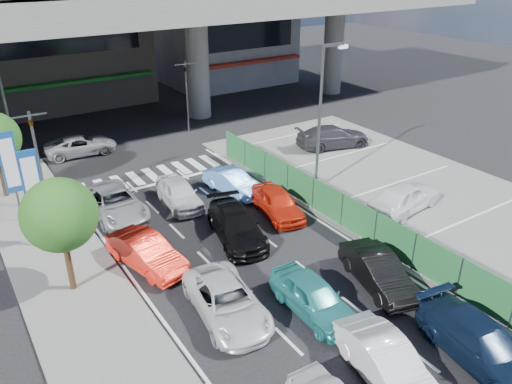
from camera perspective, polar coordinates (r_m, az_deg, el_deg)
ground at (r=20.60m, az=2.30°, el=-10.32°), size 120.00×120.00×0.00m
parking_lot at (r=28.61m, az=18.15°, el=-0.63°), size 12.00×28.00×0.06m
sidewalk_left at (r=21.41m, az=-20.09°, el=-10.37°), size 4.00×30.00×0.12m
fence_run at (r=23.74m, az=11.43°, el=-3.02°), size 0.16×22.00×1.80m
expressway at (r=36.94m, az=-18.84°, el=19.28°), size 64.00×14.00×10.75m
building_center at (r=47.68m, az=-22.45°, el=18.38°), size 14.00×10.90×15.00m
building_east at (r=52.60m, az=-3.87°, el=19.02°), size 12.00×10.90×12.00m
traffic_light_left at (r=26.99m, az=-24.08°, el=5.82°), size 1.60×1.24×5.20m
traffic_light_right at (r=36.81m, az=-8.03°, el=12.67°), size 1.60×1.24×5.20m
street_lamp_right at (r=26.86m, az=7.64°, el=9.64°), size 1.65×0.22×8.00m
street_lamp_left at (r=32.49m, az=-26.65°, el=9.99°), size 1.65×0.22×8.00m
signboard_near at (r=23.43m, az=-24.16°, el=0.62°), size 0.80×0.14×4.70m
signboard_far at (r=26.17m, az=-26.28°, el=2.74°), size 0.80×0.14×4.70m
tree_near at (r=19.73m, az=-21.53°, el=-2.49°), size 2.80×2.80×4.80m
hatch_white_back_mid at (r=16.76m, az=14.71°, el=-18.35°), size 2.16×4.38×1.38m
minivan_navy_back at (r=18.39m, az=24.38°, el=-15.49°), size 2.55×4.97×1.38m
sedan_white_mid_left at (r=18.62m, az=-3.36°, el=-12.37°), size 2.74×4.88×1.29m
taxi_teal_mid at (r=18.84m, az=6.58°, el=-11.81°), size 1.75×4.10×1.38m
hatch_black_mid_right at (r=20.64m, az=13.78°, el=-8.76°), size 2.44×4.37×1.36m
taxi_orange_left at (r=21.67m, az=-12.40°, el=-6.77°), size 2.40×4.41×1.38m
sedan_black_mid at (r=23.17m, az=-2.25°, el=-3.83°), size 3.01×5.08×1.38m
taxi_orange_right at (r=25.23m, az=2.47°, el=-1.22°), size 2.35×4.27×1.38m
wagon_silver_front_left at (r=26.16m, az=-15.85°, el=-1.21°), size 2.38×5.01×1.38m
sedan_white_front_mid at (r=26.51m, az=-8.78°, el=-0.11°), size 2.03×4.19×1.38m
kei_truck_front_right at (r=27.62m, az=-2.64°, el=1.14°), size 2.03×4.03×1.27m
crossing_wagon_silver at (r=34.93m, az=-19.38°, el=5.05°), size 4.65×2.38×1.26m
parked_sedan_white at (r=26.61m, az=16.64°, el=-0.53°), size 4.69×2.39×1.53m
parked_sedan_dgrey at (r=34.50m, az=8.80°, el=6.28°), size 5.41×3.24×1.47m
traffic_cone at (r=27.40m, az=7.72°, el=0.18°), size 0.45×0.45×0.68m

